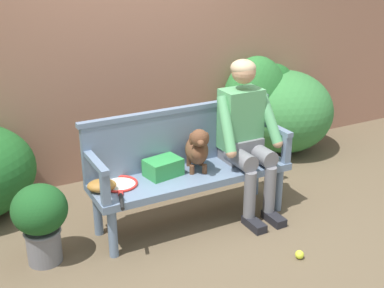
# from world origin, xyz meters

# --- Properties ---
(ground_plane) EXTENTS (40.00, 40.00, 0.00)m
(ground_plane) POSITION_xyz_m (0.00, 0.00, 0.00)
(ground_plane) COLOR brown
(brick_garden_fence) EXTENTS (8.00, 0.30, 2.80)m
(brick_garden_fence) POSITION_xyz_m (0.00, 1.35, 1.40)
(brick_garden_fence) COLOR #936651
(brick_garden_fence) RESTS_ON ground
(hedge_bush_far_right) EXTENTS (1.08, 1.08, 0.91)m
(hedge_bush_far_right) POSITION_xyz_m (1.67, 0.95, 0.45)
(hedge_bush_far_right) COLOR #337538
(hedge_bush_far_right) RESTS_ON ground
(hedge_bush_far_left) EXTENTS (0.79, 0.59, 1.10)m
(hedge_bush_far_left) POSITION_xyz_m (1.31, 1.01, 0.55)
(hedge_bush_far_left) COLOR #286B2D
(hedge_bush_far_left) RESTS_ON ground
(hedge_bush_mid_right) EXTENTS (0.73, 0.45, 0.99)m
(hedge_bush_mid_right) POSITION_xyz_m (1.54, 1.02, 0.50)
(hedge_bush_mid_right) COLOR #1E5B23
(hedge_bush_mid_right) RESTS_ON ground
(garden_bench) EXTENTS (1.68, 0.47, 0.45)m
(garden_bench) POSITION_xyz_m (0.00, 0.00, 0.39)
(garden_bench) COLOR slate
(garden_bench) RESTS_ON ground
(bench_backrest) EXTENTS (1.72, 0.06, 0.50)m
(bench_backrest) POSITION_xyz_m (0.00, 0.21, 0.71)
(bench_backrest) COLOR slate
(bench_backrest) RESTS_ON garden_bench
(bench_armrest_left_end) EXTENTS (0.06, 0.47, 0.28)m
(bench_armrest_left_end) POSITION_xyz_m (-0.80, -0.09, 0.65)
(bench_armrest_left_end) COLOR slate
(bench_armrest_left_end) RESTS_ON garden_bench
(bench_armrest_right_end) EXTENTS (0.06, 0.47, 0.28)m
(bench_armrest_right_end) POSITION_xyz_m (0.80, -0.09, 0.65)
(bench_armrest_right_end) COLOR slate
(bench_armrest_right_end) RESTS_ON garden_bench
(person_seated) EXTENTS (0.56, 0.64, 1.32)m
(person_seated) POSITION_xyz_m (0.50, -0.01, 0.73)
(person_seated) COLOR black
(person_seated) RESTS_ON ground
(dog_on_bench) EXTENTS (0.27, 0.39, 0.40)m
(dog_on_bench) POSITION_xyz_m (0.05, 0.01, 0.65)
(dog_on_bench) COLOR brown
(dog_on_bench) RESTS_ON garden_bench
(tennis_racket) EXTENTS (0.36, 0.58, 0.03)m
(tennis_racket) POSITION_xyz_m (-0.61, 0.04, 0.46)
(tennis_racket) COLOR red
(tennis_racket) RESTS_ON garden_bench
(baseball_glove) EXTENTS (0.26, 0.23, 0.09)m
(baseball_glove) POSITION_xyz_m (-0.75, 0.03, 0.50)
(baseball_glove) COLOR #9E6B2D
(baseball_glove) RESTS_ON garden_bench
(sports_bag) EXTENTS (0.31, 0.24, 0.14)m
(sports_bag) POSITION_xyz_m (-0.23, 0.06, 0.52)
(sports_bag) COLOR #2D8E42
(sports_bag) RESTS_ON garden_bench
(tennis_ball) EXTENTS (0.07, 0.07, 0.07)m
(tennis_ball) POSITION_xyz_m (0.45, -0.86, 0.03)
(tennis_ball) COLOR #CCDB33
(tennis_ball) RESTS_ON ground
(potted_plant) EXTENTS (0.40, 0.40, 0.62)m
(potted_plant) POSITION_xyz_m (-1.23, 0.00, 0.37)
(potted_plant) COLOR slate
(potted_plant) RESTS_ON ground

